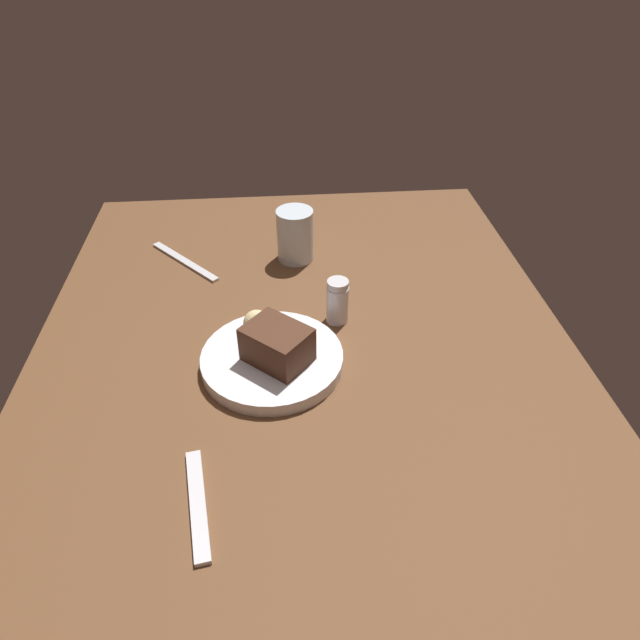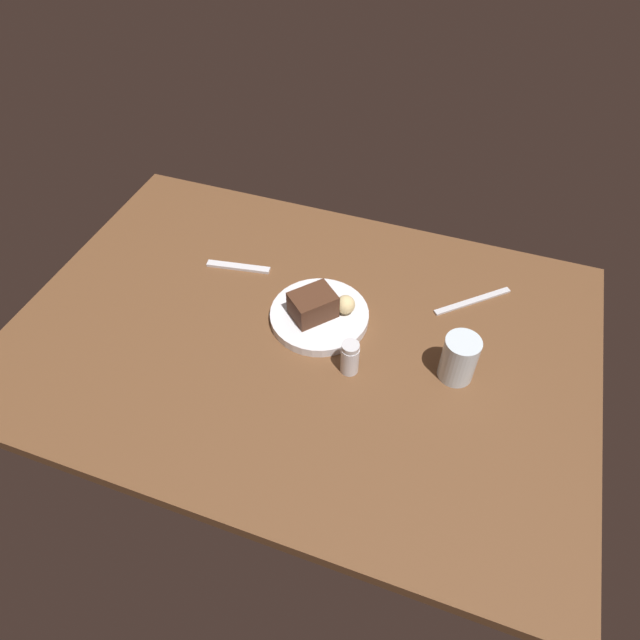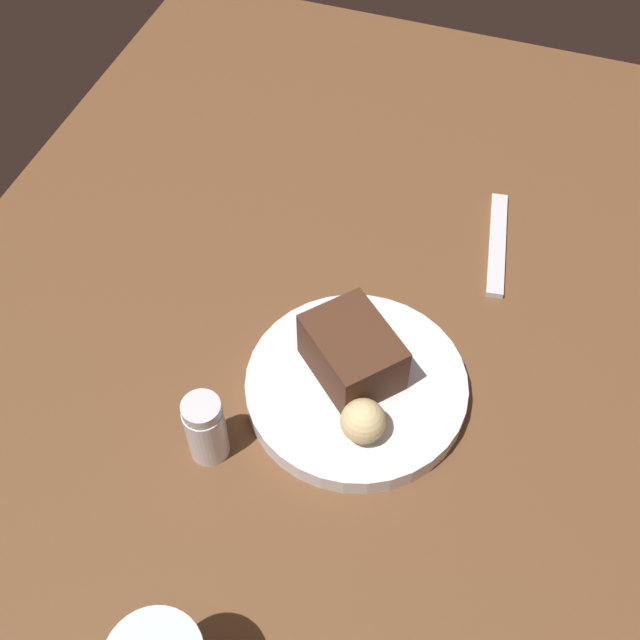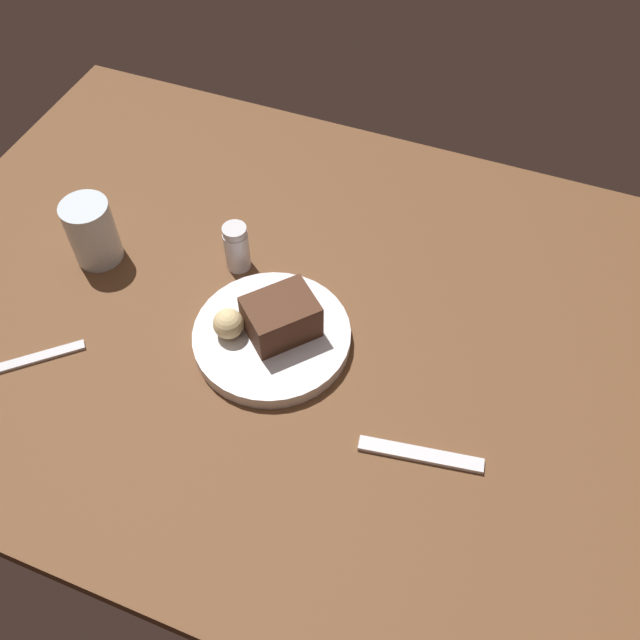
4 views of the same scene
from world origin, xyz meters
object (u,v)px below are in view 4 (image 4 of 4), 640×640
chocolate_cake_slice (281,317)px  salt_shaker (237,247)px  butter_knife (11,365)px  water_glass (91,233)px  dessert_spoon (421,455)px  bread_roll (228,324)px  dessert_plate (272,337)px

chocolate_cake_slice → salt_shaker: (-11.19, 9.93, -1.09)cm
chocolate_cake_slice → salt_shaker: same height
salt_shaker → butter_knife: size_ratio=0.40×
water_glass → dessert_spoon: water_glass is taller
chocolate_cake_slice → water_glass: 31.33cm
bread_roll → salt_shaker: bearing=111.2°
chocolate_cake_slice → bread_roll: size_ratio=2.19×
chocolate_cake_slice → salt_shaker: size_ratio=1.17×
bread_roll → water_glass: size_ratio=0.41×
butter_knife → chocolate_cake_slice: bearing=166.6°
salt_shaker → dessert_plate: bearing=-47.0°
dessert_plate → salt_shaker: bearing=133.0°
bread_roll → salt_shaker: 13.86cm
dessert_plate → chocolate_cake_slice: (1.12, 0.87, 3.82)cm
dessert_spoon → water_glass: bearing=-23.6°
butter_knife → water_glass: bearing=-132.5°
dessert_plate → chocolate_cake_slice: chocolate_cake_slice is taller
chocolate_cake_slice → butter_knife: (-31.33, -16.96, -4.61)cm
salt_shaker → bread_roll: bearing=-68.8°
bread_roll → water_glass: (-24.91, 6.85, 0.86)cm
butter_knife → dessert_spoon: bearing=145.7°
dessert_plate → dessert_spoon: 25.00cm
dessert_plate → salt_shaker: 15.02cm
dessert_plate → butter_knife: size_ratio=1.11×
salt_shaker → butter_knife: 33.78cm
bread_roll → salt_shaker: size_ratio=0.53×
salt_shaker → dessert_spoon: bearing=-30.7°
dessert_spoon → salt_shaker: bearing=-39.9°
dessert_plate → butter_knife: dessert_plate is taller
water_glass → dessert_plate: bearing=-9.0°
bread_roll → butter_knife: bearing=-150.9°
bread_roll → dessert_spoon: 29.43cm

